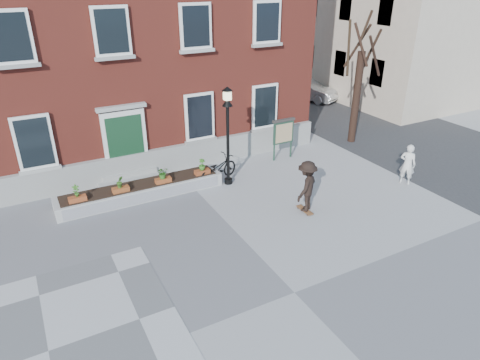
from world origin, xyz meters
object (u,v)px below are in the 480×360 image
bicycle (218,169)px  parked_car (308,90)px  bystander (408,164)px  skateboarder (307,186)px  lamp_post (228,123)px  notice_board (283,132)px

bicycle → parked_car: 13.34m
parked_car → bystander: bystander is taller
bystander → skateboarder: bearing=58.1°
lamp_post → bicycle: bearing=118.9°
bystander → lamp_post: size_ratio=0.42×
bystander → skateboarder: 4.87m
notice_board → bystander: bearing=-56.7°
lamp_post → notice_board: size_ratio=2.10×
parked_car → notice_board: 10.29m
bicycle → notice_board: size_ratio=1.05×
skateboarder → notice_board: bearing=66.3°
bystander → skateboarder: skateboarder is taller
bicycle → lamp_post: (0.24, -0.44, 2.02)m
lamp_post → skateboarder: lamp_post is taller
bicycle → skateboarder: size_ratio=1.02×
notice_board → skateboarder: (-1.94, -4.40, -0.27)m
lamp_post → skateboarder: bearing=-67.4°
parked_car → bystander: (-4.01, -12.04, 0.18)m
bystander → lamp_post: (-6.24, 3.36, 1.70)m
bicycle → bystander: bearing=-139.6°
lamp_post → notice_board: lamp_post is taller
bicycle → skateboarder: (1.62, -3.73, 0.48)m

